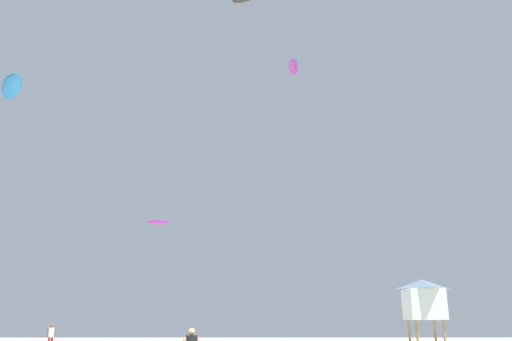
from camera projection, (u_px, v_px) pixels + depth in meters
name	position (u px, v px, depth m)	size (l,w,h in m)	color
person_midground	(51.00, 335.00, 35.28)	(0.48, 0.38, 1.68)	#B21E23
lifeguard_tower	(424.00, 299.00, 30.24)	(2.30, 2.30, 4.15)	#8C704C
kite_aloft_0	(158.00, 222.00, 46.76)	(2.15, 0.80, 0.45)	purple
kite_aloft_1	(293.00, 67.00, 43.68)	(1.29, 2.84, 0.61)	purple
kite_aloft_4	(11.00, 87.00, 35.24)	(3.40, 4.23, 0.94)	blue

